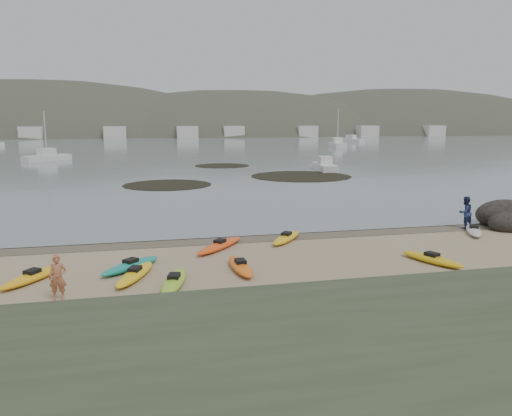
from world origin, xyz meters
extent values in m
plane|color=tan|center=(0.00, 0.00, 0.00)|extent=(600.00, 600.00, 0.00)
plane|color=brown|center=(0.00, -0.30, 0.00)|extent=(60.00, 60.00, 0.00)
plane|color=slate|center=(0.00, 300.00, 0.01)|extent=(1200.00, 1200.00, 0.00)
cube|color=#475138|center=(0.00, -17.50, 1.00)|extent=(60.00, 8.00, 2.00)
ellipsoid|color=teal|center=(-6.33, -4.73, 0.17)|extent=(2.67, 2.71, 0.34)
ellipsoid|color=yellow|center=(1.25, -1.44, 0.17)|extent=(2.46, 2.90, 0.34)
ellipsoid|color=yellow|center=(-6.15, -5.94, 0.17)|extent=(1.84, 3.30, 0.34)
ellipsoid|color=yellow|center=(-9.95, -5.40, 0.17)|extent=(2.31, 3.05, 0.34)
ellipsoid|color=#FE5316|center=(-2.27, -2.22, 0.17)|extent=(2.94, 3.29, 0.34)
ellipsoid|color=gold|center=(6.21, -6.59, 0.17)|extent=(1.79, 3.07, 0.34)
ellipsoid|color=#97D52A|center=(-4.74, -7.18, 0.17)|extent=(1.50, 3.28, 0.34)
ellipsoid|color=silver|center=(11.57, -2.06, 0.17)|extent=(2.12, 3.03, 0.34)
ellipsoid|color=orange|center=(-1.98, -5.81, 0.17)|extent=(0.82, 3.04, 0.34)
imported|color=#B56B48|center=(-8.66, -7.75, 0.79)|extent=(0.59, 0.39, 1.58)
imported|color=navy|center=(11.89, -0.80, 0.91)|extent=(1.01, 0.86, 1.83)
ellipsoid|color=black|center=(14.89, -0.40, 0.27)|extent=(3.56, 2.77, 1.78)
ellipsoid|color=black|center=(13.89, -1.70, 0.18)|extent=(1.98, 1.78, 1.19)
cylinder|color=black|center=(-3.47, 22.04, 0.03)|extent=(8.28, 8.28, 0.04)
cylinder|color=black|center=(10.97, 26.19, 0.03)|extent=(10.86, 10.86, 0.04)
cylinder|color=black|center=(4.66, 40.48, 0.03)|extent=(7.23, 7.23, 0.04)
cube|color=silver|center=(-19.47, 54.42, 0.50)|extent=(6.61, 6.37, 1.00)
cube|color=silver|center=(15.77, 31.72, 0.46)|extent=(2.69, 6.73, 0.92)
cube|color=silver|center=(37.06, 80.19, 0.58)|extent=(3.68, 8.60, 1.17)
cube|color=silver|center=(50.02, 102.50, 0.56)|extent=(5.35, 8.13, 1.11)
ellipsoid|color=#384235|center=(-45.00, 195.00, -18.00)|extent=(220.00, 120.00, 80.00)
ellipsoid|color=#384235|center=(35.00, 190.00, -15.30)|extent=(200.00, 110.00, 68.00)
ellipsoid|color=#384235|center=(120.00, 200.00, -17.10)|extent=(230.00, 130.00, 76.00)
cube|color=beige|center=(-42.00, 145.00, 2.00)|extent=(7.00, 5.00, 4.00)
cube|color=beige|center=(-18.00, 145.00, 2.00)|extent=(7.00, 5.00, 4.00)
cube|color=beige|center=(6.00, 145.00, 2.00)|extent=(7.00, 5.00, 4.00)
cube|color=beige|center=(30.00, 145.00, 2.00)|extent=(7.00, 5.00, 4.00)
cube|color=beige|center=(54.00, 145.00, 2.00)|extent=(7.00, 5.00, 4.00)
cube|color=beige|center=(78.00, 145.00, 2.00)|extent=(7.00, 5.00, 4.00)
cube|color=beige|center=(102.00, 145.00, 2.00)|extent=(7.00, 5.00, 4.00)
camera|label=1|loc=(-5.74, -25.00, 6.04)|focal=35.00mm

